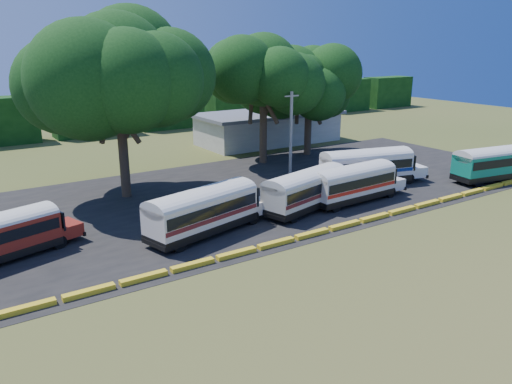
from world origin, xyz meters
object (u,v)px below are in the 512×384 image
bus_cream_west (205,209)px  bus_white_red (354,181)px  tree_west (117,69)px  bus_teal (495,162)px

bus_cream_west → bus_white_red: bearing=-15.4°
tree_west → bus_white_red: bearing=-38.2°
bus_teal → tree_west: tree_west is taller
tree_west → bus_teal: bearing=-24.9°
bus_teal → tree_west: 35.18m
bus_cream_west → tree_west: bearing=83.0°
bus_white_red → tree_west: bearing=139.4°
bus_white_red → tree_west: 21.12m
bus_cream_west → tree_west: 14.62m
bus_cream_west → tree_west: tree_west is taller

